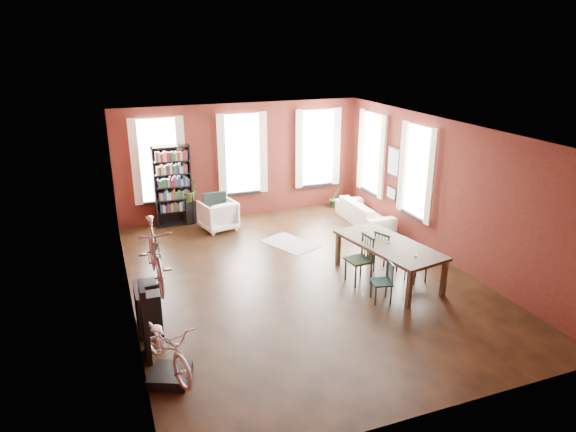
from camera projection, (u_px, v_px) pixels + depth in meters
name	position (u px, v px, depth m)	size (l,w,h in m)	color
room	(302.00, 174.00, 10.95)	(9.00, 9.04, 3.22)	black
dining_table	(388.00, 261.00, 10.85)	(1.11, 2.44, 0.83)	#4F3F2F
dining_chair_a	(381.00, 282.00, 9.95)	(0.38, 0.38, 0.82)	#1B3B39
dining_chair_b	(359.00, 260.00, 10.69)	(0.48, 0.48, 1.03)	#1E2E1B
dining_chair_c	(416.00, 263.00, 10.78)	(0.37, 0.37, 0.81)	black
dining_chair_d	(386.00, 252.00, 11.19)	(0.44, 0.44, 0.95)	#183432
bookshelf	(173.00, 186.00, 13.80)	(1.00, 0.32, 2.20)	black
white_armchair	(218.00, 214.00, 13.68)	(0.86, 0.81, 0.89)	white
cream_sofa	(365.00, 209.00, 14.18)	(2.08, 0.61, 0.81)	beige
striped_rug	(290.00, 243.00, 12.86)	(0.86, 1.38, 0.01)	black
bike_trainer	(170.00, 376.00, 7.74)	(0.58, 0.58, 0.17)	black
bike_wall_rack	(145.00, 322.00, 8.10)	(0.16, 0.60, 1.30)	black
console_table	(148.00, 308.00, 9.02)	(0.40, 0.80, 0.80)	black
plant_stand	(189.00, 212.00, 14.19)	(0.32, 0.32, 0.64)	black
plant_by_sofa	(334.00, 203.00, 15.53)	(0.33, 0.59, 0.27)	#2D5522
plant_small	(414.00, 260.00, 11.76)	(0.20, 0.39, 0.14)	#295120
bicycle_floor	(164.00, 323.00, 7.47)	(0.56, 0.85, 1.61)	beige
bicycle_hung	(153.00, 233.00, 7.69)	(0.47, 1.00, 1.66)	#A5A8AD
plant_on_stand	(189.00, 192.00, 13.99)	(0.58, 0.64, 0.50)	#365E25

